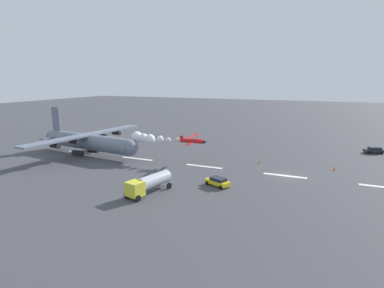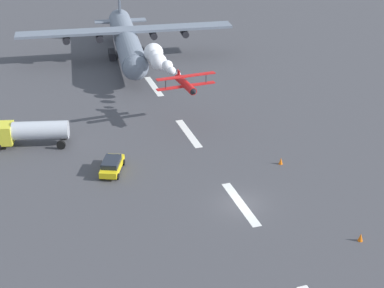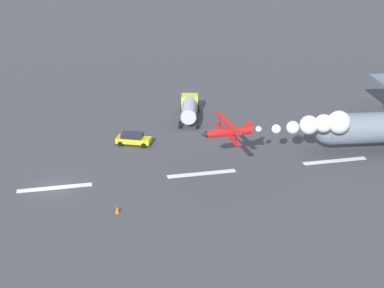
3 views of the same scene
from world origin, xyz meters
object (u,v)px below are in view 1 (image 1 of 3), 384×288
(airport_staff_sedan, at_px, (218,181))
(traffic_cone_far, at_px, (260,162))
(traffic_cone_near, at_px, (334,168))
(followme_car_yellow, at_px, (374,150))
(stunt_biplane_red, at_px, (150,138))
(cargo_transport_plane, at_px, (91,141))
(fuel_tanker_truck, at_px, (149,183))

(airport_staff_sedan, bearing_deg, traffic_cone_far, -102.45)
(traffic_cone_near, xyz_separation_m, traffic_cone_far, (14.75, 0.47, 0.00))
(followme_car_yellow, distance_m, traffic_cone_near, 21.99)
(followme_car_yellow, bearing_deg, stunt_biplane_red, 30.02)
(cargo_transport_plane, bearing_deg, fuel_tanker_truck, 146.92)
(cargo_transport_plane, height_order, fuel_tanker_truck, cargo_transport_plane)
(cargo_transport_plane, xyz_separation_m, followme_car_yellow, (-62.99, -28.62, -2.47))
(stunt_biplane_red, height_order, airport_staff_sedan, stunt_biplane_red)
(cargo_transport_plane, height_order, followme_car_yellow, cargo_transport_plane)
(fuel_tanker_truck, bearing_deg, airport_staff_sedan, -139.75)
(stunt_biplane_red, bearing_deg, traffic_cone_far, -163.36)
(fuel_tanker_truck, height_order, followme_car_yellow, fuel_tanker_truck)
(followme_car_yellow, height_order, traffic_cone_near, followme_car_yellow)
(cargo_transport_plane, bearing_deg, followme_car_yellow, -155.57)
(stunt_biplane_red, bearing_deg, cargo_transport_plane, 4.48)
(traffic_cone_near, bearing_deg, followme_car_yellow, -114.93)
(followme_car_yellow, distance_m, airport_staff_sedan, 47.12)
(cargo_transport_plane, distance_m, followme_car_yellow, 69.23)
(followme_car_yellow, xyz_separation_m, traffic_cone_far, (24.02, 20.40, -0.44))
(fuel_tanker_truck, bearing_deg, traffic_cone_near, -137.12)
(airport_staff_sedan, xyz_separation_m, traffic_cone_near, (-18.63, -18.04, -0.44))
(stunt_biplane_red, bearing_deg, traffic_cone_near, -168.93)
(followme_car_yellow, bearing_deg, airport_staff_sedan, 53.70)
(stunt_biplane_red, relative_size, followme_car_yellow, 3.77)
(fuel_tanker_truck, height_order, airport_staff_sedan, fuel_tanker_truck)
(followme_car_yellow, relative_size, traffic_cone_near, 6.42)
(followme_car_yellow, distance_m, traffic_cone_far, 31.52)
(cargo_transport_plane, relative_size, fuel_tanker_truck, 3.91)
(cargo_transport_plane, relative_size, airport_staff_sedan, 7.21)
(airport_staff_sedan, distance_m, traffic_cone_near, 25.94)
(followme_car_yellow, height_order, traffic_cone_far, followme_car_yellow)
(airport_staff_sedan, bearing_deg, stunt_biplane_red, -28.45)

